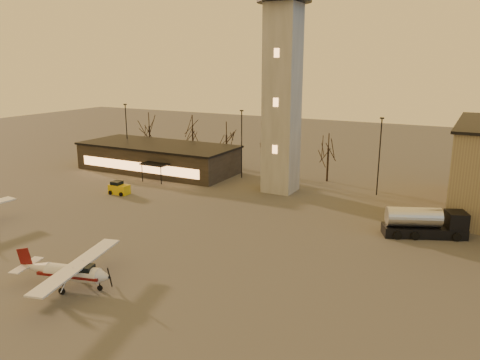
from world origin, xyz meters
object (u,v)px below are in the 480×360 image
at_px(terminal, 158,157).
at_px(fuel_truck, 424,225).
at_px(service_cart, 119,189).
at_px(cessna_front, 75,276).
at_px(control_tower, 283,67).

xyz_separation_m(terminal, fuel_truck, (41.38, -10.94, -0.99)).
distance_m(fuel_truck, service_cart, 37.60).
height_order(cessna_front, fuel_truck, fuel_truck).
bearing_deg(terminal, fuel_truck, -14.81).
xyz_separation_m(control_tower, terminal, (-21.99, 1.98, -14.17)).
relative_size(terminal, cessna_front, 2.42).
distance_m(cessna_front, fuel_truck, 32.93).
bearing_deg(service_cart, cessna_front, -56.78).
relative_size(control_tower, cessna_front, 3.10).
relative_size(terminal, fuel_truck, 3.10).
relative_size(fuel_truck, service_cart, 3.02).
height_order(control_tower, cessna_front, control_tower).
bearing_deg(control_tower, service_cart, -147.68).
bearing_deg(fuel_truck, control_tower, 132.20).
height_order(terminal, cessna_front, terminal).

